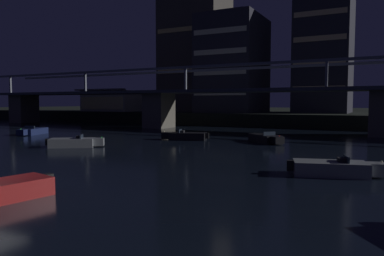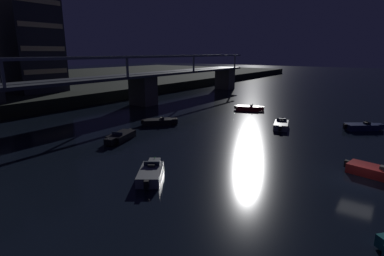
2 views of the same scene
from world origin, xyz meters
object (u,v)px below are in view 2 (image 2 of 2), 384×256
speedboat_near_right (281,125)px  speedboat_mid_left (151,173)px  speedboat_far_left (249,108)px  speedboat_mid_center (377,172)px  river_bridge (67,91)px  tower_central (26,37)px  speedboat_far_center (120,137)px  speedboat_mid_right (159,122)px  speedboat_far_right (362,127)px

speedboat_near_right → speedboat_mid_left: (-22.73, 3.02, 0.00)m
speedboat_mid_left → speedboat_far_left: (31.80, 5.97, 0.00)m
speedboat_mid_left → speedboat_mid_center: (10.97, -15.18, 0.00)m
river_bridge → tower_central: size_ratio=4.73×
tower_central → speedboat_near_right: tower_central is taller
tower_central → speedboat_far_left: tower_central is taller
river_bridge → tower_central: bearing=74.7°
speedboat_near_right → speedboat_far_center: size_ratio=1.00×
speedboat_mid_right → speedboat_far_left: 18.24m
speedboat_far_left → speedboat_mid_left: bearing=-169.4°
tower_central → speedboat_far_right: (12.82, -59.40, -12.56)m
speedboat_far_center → speedboat_far_left: bearing=-9.7°
speedboat_far_left → speedboat_far_right: bearing=-102.1°
speedboat_near_right → speedboat_mid_center: size_ratio=0.99×
speedboat_near_right → speedboat_mid_center: 16.92m
river_bridge → speedboat_mid_center: bearing=-87.4°
tower_central → speedboat_mid_right: tower_central is taller
speedboat_near_right → speedboat_mid_center: bearing=-134.0°
tower_central → speedboat_far_center: 39.92m
speedboat_far_left → speedboat_far_right: size_ratio=1.09×
speedboat_mid_left → speedboat_far_left: size_ratio=0.93×
speedboat_mid_center → speedboat_far_center: bearing=101.0°
tower_central → speedboat_far_right: 62.05m
river_bridge → speedboat_mid_left: river_bridge is taller
speedboat_mid_left → speedboat_mid_right: (14.53, 11.87, 0.00)m
speedboat_mid_center → speedboat_mid_right: size_ratio=1.17×
speedboat_mid_left → speedboat_far_center: bearing=60.0°
speedboat_mid_center → speedboat_far_right: 17.19m
speedboat_far_right → speedboat_mid_right: bearing=119.0°
speedboat_mid_left → speedboat_mid_right: bearing=39.2°
speedboat_near_right → speedboat_mid_right: same height
speedboat_near_right → speedboat_far_center: bearing=141.3°
river_bridge → speedboat_mid_right: size_ratio=23.21×
tower_central → speedboat_mid_left: tower_central is taller
tower_central → speedboat_mid_right: (-0.56, -35.30, -12.56)m
speedboat_mid_right → speedboat_far_right: bearing=-61.0°
speedboat_mid_right → tower_central: bearing=89.1°
speedboat_mid_center → speedboat_far_right: (16.94, 2.95, 0.00)m
speedboat_near_right → speedboat_far_right: same height
speedboat_mid_left → speedboat_far_center: size_ratio=0.92×
speedboat_mid_center → speedboat_far_left: same height
speedboat_mid_center → speedboat_far_left: 29.69m
tower_central → speedboat_mid_center: bearing=-93.8°
river_bridge → speedboat_far_center: 15.78m
speedboat_far_right → river_bridge: bearing=116.6°
speedboat_mid_right → speedboat_far_right: 27.57m
speedboat_mid_left → speedboat_far_right: size_ratio=1.02×
speedboat_mid_center → speedboat_near_right: bearing=46.0°
speedboat_far_center → speedboat_far_right: (21.92, -22.62, 0.00)m
speedboat_far_right → speedboat_mid_left: bearing=156.3°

